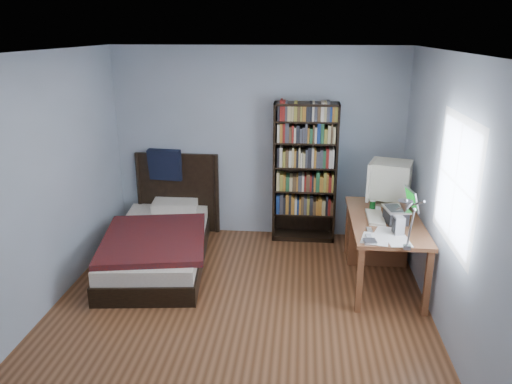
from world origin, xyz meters
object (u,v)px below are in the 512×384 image
desk (378,232)px  desk_lamp (406,211)px  bookshelf (305,173)px  crt_monitor (389,180)px  keyboard (375,218)px  soda_can (372,206)px  laptop (398,213)px  speaker (399,226)px  bed (161,240)px

desk → desk_lamp: (-0.04, -1.55, 0.83)m
desk_lamp → bookshelf: 2.43m
crt_monitor → keyboard: bearing=-112.0°
crt_monitor → soda_can: 0.39m
bookshelf → desk_lamp: bearing=-69.7°
soda_can → desk: bearing=54.1°
crt_monitor → keyboard: crt_monitor is taller
desk → laptop: 0.66m
desk → speaker: (0.06, -0.82, 0.41)m
soda_can → laptop: bearing=-56.9°
soda_can → bed: size_ratio=0.05×
bookshelf → keyboard: bearing=-55.4°
desk_lamp → speaker: size_ratio=3.38×
bed → crt_monitor: bearing=4.0°
desk → bed: (-2.60, -0.11, -0.16)m
laptop → speaker: laptop is taller
laptop → soda_can: 0.40m
desk → keyboard: size_ratio=3.34×
desk_lamp → desk: bearing=88.4°
crt_monitor → desk: bearing=-135.5°
bookshelf → bed: bearing=-154.8°
crt_monitor → desk_lamp: (-0.13, -1.64, 0.21)m
laptop → bookshelf: bookshelf is taller
desk → laptop: bearing=-78.0°
desk_lamp → laptop: bearing=82.0°
speaker → bed: bearing=154.9°
desk_lamp → speaker: bearing=81.9°
bookshelf → bed: (-1.72, -0.81, -0.66)m
desk_lamp → bed: desk_lamp is taller
keyboard → desk: bearing=75.7°
desk → keyboard: keyboard is taller
crt_monitor → keyboard: 0.60m
laptop → speaker: size_ratio=2.02×
speaker → desk_lamp: bearing=-108.1°
laptop → bed: (-2.71, 0.39, -0.58)m
desk → bookshelf: (-0.88, 0.71, 0.50)m
desk → bed: size_ratio=0.66×
speaker → bookshelf: bearing=111.5°
laptop → soda_can: laptop is taller
soda_can → bookshelf: size_ratio=0.07×
soda_can → bookshelf: bearing=131.6°
keyboard → speaker: bearing=-66.3°
speaker → bed: bed is taller
soda_can → speaker: bearing=-75.5°
soda_can → bookshelf: bookshelf is taller
crt_monitor → speaker: 0.93m
laptop → bookshelf: 1.55m
laptop → bed: 2.80m
keyboard → bed: size_ratio=0.20×
laptop → bed: bed is taller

